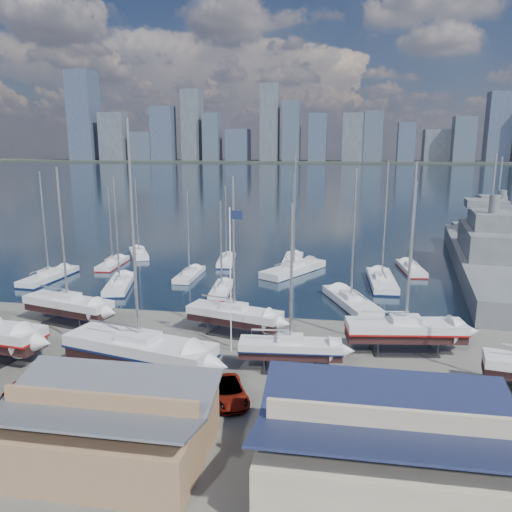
% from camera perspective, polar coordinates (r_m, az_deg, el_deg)
% --- Properties ---
extents(ground, '(1400.00, 1400.00, 0.00)m').
position_cam_1_polar(ground, '(45.74, -8.01, -10.58)').
color(ground, '#605E59').
rests_on(ground, ground).
extents(water, '(1400.00, 600.00, 0.40)m').
position_cam_1_polar(water, '(350.79, 7.49, 9.27)').
color(water, '#1A2C3B').
rests_on(water, ground).
extents(far_shore, '(1400.00, 80.00, 2.20)m').
position_cam_1_polar(far_shore, '(610.46, 8.46, 10.60)').
color(far_shore, '#2D332D').
rests_on(far_shore, ground).
extents(skyline, '(639.14, 43.80, 107.69)m').
position_cam_1_polar(skyline, '(604.60, 7.80, 14.21)').
color(skyline, '#475166').
rests_on(skyline, far_shore).
extents(shed_grey, '(12.60, 8.40, 4.17)m').
position_cam_1_polar(shed_grey, '(31.52, -17.29, -17.84)').
color(shed_grey, '#8C6B4C').
rests_on(shed_grey, ground).
extents(shed_blue, '(13.65, 9.45, 4.71)m').
position_cam_1_polar(shed_blue, '(28.67, 14.78, -20.32)').
color(shed_blue, '#BFB293').
rests_on(shed_blue, ground).
extents(sailboat_cradle_2, '(10.09, 5.09, 15.87)m').
position_cam_1_polar(sailboat_cradle_2, '(54.40, -20.69, -5.21)').
color(sailboat_cradle_2, '#2D2D33').
rests_on(sailboat_cradle_2, ground).
extents(sailboat_cradle_3, '(12.89, 6.30, 19.77)m').
position_cam_1_polar(sailboat_cradle_3, '(40.53, -13.19, -10.40)').
color(sailboat_cradle_3, '#2D2D33').
rests_on(sailboat_cradle_3, ground).
extents(sailboat_cradle_4, '(9.62, 4.94, 15.18)m').
position_cam_1_polar(sailboat_cradle_4, '(48.02, -2.50, -6.74)').
color(sailboat_cradle_4, '#2D2D33').
rests_on(sailboat_cradle_4, ground).
extents(sailboat_cradle_5, '(8.46, 2.99, 13.60)m').
position_cam_1_polar(sailboat_cradle_5, '(40.79, 3.94, -10.43)').
color(sailboat_cradle_5, '#2D2D33').
rests_on(sailboat_cradle_5, ground).
extents(sailboat_cradle_6, '(10.59, 4.26, 16.59)m').
position_cam_1_polar(sailboat_cradle_6, '(45.97, 16.69, -8.06)').
color(sailboat_cradle_6, '#2D2D33').
rests_on(sailboat_cradle_6, ground).
extents(sailboat_moored_0, '(3.52, 10.42, 15.33)m').
position_cam_1_polar(sailboat_moored_0, '(73.66, -22.57, -2.32)').
color(sailboat_moored_0, black).
rests_on(sailboat_moored_0, water).
extents(sailboat_moored_1, '(3.00, 8.64, 12.69)m').
position_cam_1_polar(sailboat_moored_1, '(78.99, -16.05, -0.90)').
color(sailboat_moored_1, black).
rests_on(sailboat_moored_1, water).
extents(sailboat_moored_2, '(6.26, 8.94, 13.29)m').
position_cam_1_polar(sailboat_moored_2, '(85.19, -13.25, 0.20)').
color(sailboat_moored_2, black).
rests_on(sailboat_moored_2, water).
extents(sailboat_moored_3, '(5.26, 10.32, 14.85)m').
position_cam_1_polar(sailboat_moored_3, '(66.58, -15.30, -3.28)').
color(sailboat_moored_3, black).
rests_on(sailboat_moored_3, water).
extents(sailboat_moored_4, '(2.35, 8.29, 12.51)m').
position_cam_1_polar(sailboat_moored_4, '(69.87, -7.61, -2.21)').
color(sailboat_moored_4, black).
rests_on(sailboat_moored_4, water).
extents(sailboat_moored_5, '(3.46, 8.72, 12.68)m').
position_cam_1_polar(sailboat_moored_5, '(77.94, -3.41, -0.61)').
color(sailboat_moored_5, black).
rests_on(sailboat_moored_5, water).
extents(sailboat_moored_6, '(2.86, 8.14, 11.94)m').
position_cam_1_polar(sailboat_moored_6, '(62.34, -3.93, -3.92)').
color(sailboat_moored_6, black).
rests_on(sailboat_moored_6, water).
extents(sailboat_moored_7, '(8.86, 12.05, 18.07)m').
position_cam_1_polar(sailboat_moored_7, '(71.88, 4.33, -1.72)').
color(sailboat_moored_7, black).
rests_on(sailboat_moored_7, water).
extents(sailboat_moored_8, '(2.81, 9.72, 14.49)m').
position_cam_1_polar(sailboat_moored_8, '(77.99, 4.20, -0.62)').
color(sailboat_moored_8, black).
rests_on(sailboat_moored_8, water).
extents(sailboat_moored_9, '(6.82, 11.10, 16.24)m').
position_cam_1_polar(sailboat_moored_9, '(58.33, 10.79, -5.25)').
color(sailboat_moored_9, black).
rests_on(sailboat_moored_9, water).
extents(sailboat_moored_10, '(3.52, 11.32, 16.77)m').
position_cam_1_polar(sailboat_moored_10, '(67.69, 14.17, -2.96)').
color(sailboat_moored_10, black).
rests_on(sailboat_moored_10, water).
extents(sailboat_moored_11, '(3.52, 9.38, 13.69)m').
position_cam_1_polar(sailboat_moored_11, '(76.09, 17.30, -1.48)').
color(sailboat_moored_11, black).
rests_on(sailboat_moored_11, water).
extents(naval_ship_east, '(15.03, 52.60, 18.68)m').
position_cam_1_polar(naval_ship_east, '(80.00, 24.78, -0.40)').
color(naval_ship_east, slate).
rests_on(naval_ship_east, water).
extents(naval_ship_west, '(6.41, 39.34, 17.54)m').
position_cam_1_polar(naval_ship_west, '(97.10, 25.52, 1.59)').
color(naval_ship_west, slate).
rests_on(naval_ship_west, water).
extents(car_a, '(2.99, 4.76, 1.51)m').
position_cam_1_polar(car_a, '(39.40, -26.04, -14.49)').
color(car_a, gray).
rests_on(car_a, ground).
extents(car_b, '(4.95, 2.29, 1.57)m').
position_cam_1_polar(car_b, '(35.39, -12.85, -16.56)').
color(car_b, gray).
rests_on(car_b, ground).
extents(car_c, '(4.13, 5.54, 1.40)m').
position_cam_1_polar(car_c, '(36.80, -3.15, -15.21)').
color(car_c, gray).
rests_on(car_c, ground).
extents(car_d, '(2.29, 5.61, 1.63)m').
position_cam_1_polar(car_d, '(32.80, 4.40, -18.70)').
color(car_d, gray).
rests_on(car_d, ground).
extents(flagpole, '(1.13, 0.12, 12.82)m').
position_cam_1_polar(flagpole, '(42.74, -2.83, -1.60)').
color(flagpole, white).
rests_on(flagpole, ground).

